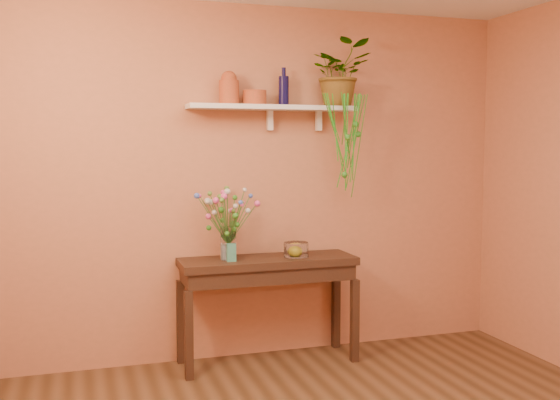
{
  "coord_description": "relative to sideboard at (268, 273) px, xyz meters",
  "views": [
    {
      "loc": [
        -1.37,
        -2.77,
        1.64
      ],
      "look_at": [
        0.0,
        1.55,
        1.25
      ],
      "focal_mm": 41.17,
      "sensor_mm": 36.0,
      "label": 1
    }
  ],
  "objects": [
    {
      "name": "glass_bowl",
      "position": [
        0.21,
        -0.03,
        0.17
      ],
      "size": [
        0.18,
        0.18,
        0.11
      ],
      "color": "white",
      "rests_on": "sideboard"
    },
    {
      "name": "room",
      "position": [
        0.03,
        -1.77,
        0.67
      ],
      "size": [
        4.04,
        4.04,
        2.7
      ],
      "color": "brown",
      "rests_on": "ground"
    },
    {
      "name": "bouquet",
      "position": [
        -0.31,
        0.02,
        0.49
      ],
      "size": [
        0.48,
        0.42,
        0.42
      ],
      "color": "#386B28",
      "rests_on": "glass_vase"
    },
    {
      "name": "carton",
      "position": [
        -0.29,
        -0.06,
        0.18
      ],
      "size": [
        0.07,
        0.05,
        0.13
      ],
      "primitive_type": "cube",
      "rotation": [
        0.0,
        0.0,
        -0.04
      ],
      "color": "#276180",
      "rests_on": "sideboard"
    },
    {
      "name": "terracotta_pot",
      "position": [
        -0.07,
        0.09,
        1.31
      ],
      "size": [
        0.21,
        0.21,
        0.11
      ],
      "primitive_type": "cylinder",
      "rotation": [
        0.0,
        0.0,
        -0.27
      ],
      "color": "#BE4024",
      "rests_on": "wall_shelf"
    },
    {
      "name": "spider_plant",
      "position": [
        0.61,
        0.08,
        1.5
      ],
      "size": [
        0.51,
        0.46,
        0.5
      ],
      "primitive_type": "imported",
      "rotation": [
        0.0,
        0.0,
        -0.16
      ],
      "color": "#327B20",
      "rests_on": "wall_shelf"
    },
    {
      "name": "glass_vase",
      "position": [
        -0.3,
        0.02,
        0.22
      ],
      "size": [
        0.12,
        0.12,
        0.24
      ],
      "color": "white",
      "rests_on": "sideboard"
    },
    {
      "name": "blue_bottle",
      "position": [
        0.17,
        0.13,
        1.37
      ],
      "size": [
        0.08,
        0.08,
        0.29
      ],
      "color": "#0F0C37",
      "rests_on": "wall_shelf"
    },
    {
      "name": "lemon",
      "position": [
        0.2,
        -0.04,
        0.16
      ],
      "size": [
        0.08,
        0.08,
        0.08
      ],
      "primitive_type": "sphere",
      "color": "yellow",
      "rests_on": "glass_bowl"
    },
    {
      "name": "terracotta_jug",
      "position": [
        -0.27,
        0.1,
        1.37
      ],
      "size": [
        0.18,
        0.18,
        0.24
      ],
      "color": "#BE4024",
      "rests_on": "wall_shelf"
    },
    {
      "name": "plant_fronds",
      "position": [
        0.62,
        -0.08,
        1.02
      ],
      "size": [
        0.37,
        0.28,
        0.79
      ],
      "color": "#327B20",
      "rests_on": "wall_shelf"
    },
    {
      "name": "sideboard",
      "position": [
        0.0,
        0.0,
        0.0
      ],
      "size": [
        1.32,
        0.42,
        0.8
      ],
      "color": "#3D2518",
      "rests_on": "ground"
    },
    {
      "name": "wall_shelf",
      "position": [
        0.09,
        0.11,
        1.23
      ],
      "size": [
        1.3,
        0.24,
        0.19
      ],
      "color": "white",
      "rests_on": "room"
    }
  ]
}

